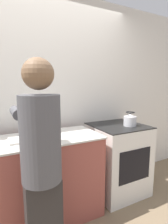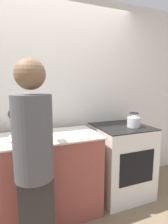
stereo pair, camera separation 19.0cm
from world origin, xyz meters
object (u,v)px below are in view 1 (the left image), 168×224
person (41,160)px  knife (29,137)px  cutting_board (26,139)px  oven (117,158)px  kettle (130,120)px

person → knife: size_ratio=8.98×
knife → cutting_board: bearing=-123.9°
cutting_board → knife: bearing=29.5°
oven → cutting_board: (-1.19, -0.05, 0.46)m
person → cutting_board: person is taller
kettle → person: bearing=-159.7°
oven → cutting_board: size_ratio=2.93×
knife → kettle: kettle is taller
oven → knife: knife is taller
knife → oven: bearing=28.0°
oven → cutting_board: cutting_board is taller
person → kettle: person is taller
cutting_board → knife: size_ratio=1.73×
person → knife: 0.54m
person → knife: (0.01, 0.54, 0.03)m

